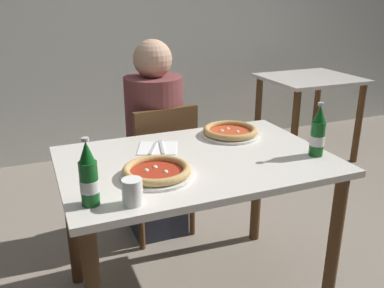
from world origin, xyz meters
TOP-DOWN VIEW (x-y plane):
  - back_wall_tiled at (0.00, 2.20)m, footprint 7.00×0.10m
  - dining_table_main at (0.00, 0.00)m, footprint 1.20×0.80m
  - chair_behind_table at (0.02, 0.61)m, footprint 0.44×0.44m
  - diner_seated at (0.01, 0.66)m, footprint 0.34×0.34m
  - dining_table_background at (1.68, 1.38)m, footprint 0.80×0.70m
  - pizza_margherita_near at (-0.22, -0.12)m, footprint 0.30×0.30m
  - pizza_marinara_far at (0.29, 0.22)m, footprint 0.31×0.31m
  - beer_bottle_left at (-0.51, -0.26)m, footprint 0.07×0.07m
  - beer_bottle_center at (0.52, -0.17)m, footprint 0.07×0.07m
  - napkin_with_cutlery at (-0.12, 0.18)m, footprint 0.23×0.23m
  - paper_cup at (-0.37, -0.31)m, footprint 0.07×0.07m

SIDE VIEW (x-z plane):
  - chair_behind_table at x=0.02m, z-range 0.06..0.91m
  - diner_seated at x=0.01m, z-range -0.02..1.19m
  - dining_table_background at x=1.68m, z-range 0.22..0.97m
  - dining_table_main at x=0.00m, z-range 0.26..1.01m
  - napkin_with_cutlery at x=-0.12m, z-range 0.75..0.76m
  - pizza_marinara_far at x=0.29m, z-range 0.75..0.79m
  - pizza_margherita_near at x=-0.22m, z-range 0.75..0.79m
  - paper_cup at x=-0.37m, z-range 0.75..0.84m
  - beer_bottle_left at x=-0.51m, z-range 0.73..0.98m
  - beer_bottle_center at x=0.52m, z-range 0.73..0.98m
  - back_wall_tiled at x=0.00m, z-range 0.00..2.60m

